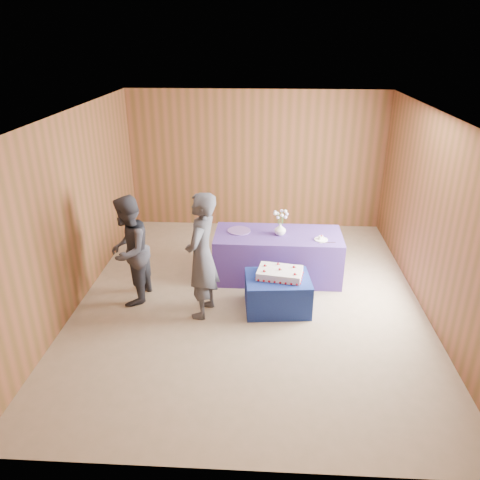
# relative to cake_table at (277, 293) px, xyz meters

# --- Properties ---
(ground) EXTENTS (6.00, 6.00, 0.00)m
(ground) POSITION_rel_cake_table_xyz_m (-0.40, 0.23, -0.25)
(ground) COLOR gray
(ground) RESTS_ON ground
(room_shell) EXTENTS (5.04, 6.04, 2.72)m
(room_shell) POSITION_rel_cake_table_xyz_m (-0.40, 0.23, 1.55)
(room_shell) COLOR brown
(room_shell) RESTS_ON ground
(cake_table) EXTENTS (0.96, 0.78, 0.50)m
(cake_table) POSITION_rel_cake_table_xyz_m (0.00, 0.00, 0.00)
(cake_table) COLOR navy
(cake_table) RESTS_ON ground
(serving_table) EXTENTS (2.01, 0.92, 0.75)m
(serving_table) POSITION_rel_cake_table_xyz_m (0.01, 0.98, 0.12)
(serving_table) COLOR #442E80
(serving_table) RESTS_ON ground
(sheet_cake) EXTENTS (0.70, 0.54, 0.15)m
(sheet_cake) POSITION_rel_cake_table_xyz_m (0.02, 0.04, 0.31)
(sheet_cake) COLOR white
(sheet_cake) RESTS_ON cake_table
(vase) EXTENTS (0.22, 0.22, 0.19)m
(vase) POSITION_rel_cake_table_xyz_m (0.04, 0.96, 0.59)
(vase) COLOR white
(vase) RESTS_ON serving_table
(flower_spray) EXTENTS (0.23, 0.24, 0.18)m
(flower_spray) POSITION_rel_cake_table_xyz_m (0.04, 0.96, 0.84)
(flower_spray) COLOR #2B6D2C
(flower_spray) RESTS_ON vase
(platter) EXTENTS (0.39, 0.39, 0.02)m
(platter) POSITION_rel_cake_table_xyz_m (-0.61, 1.06, 0.51)
(platter) COLOR #6C4D9A
(platter) RESTS_ON serving_table
(plate) EXTENTS (0.21, 0.21, 0.01)m
(plate) POSITION_rel_cake_table_xyz_m (0.66, 0.79, 0.51)
(plate) COLOR white
(plate) RESTS_ON serving_table
(cake_slice) EXTENTS (0.08, 0.07, 0.08)m
(cake_slice) POSITION_rel_cake_table_xyz_m (0.66, 0.79, 0.54)
(cake_slice) COLOR white
(cake_slice) RESTS_ON plate
(knife) EXTENTS (0.26, 0.06, 0.00)m
(knife) POSITION_rel_cake_table_xyz_m (0.75, 0.69, 0.50)
(knife) COLOR #ADAEB2
(knife) RESTS_ON serving_table
(guest_left) EXTENTS (0.56, 0.73, 1.79)m
(guest_left) POSITION_rel_cake_table_xyz_m (-1.04, -0.17, 0.64)
(guest_left) COLOR #3B3C45
(guest_left) RESTS_ON ground
(guest_right) EXTENTS (0.66, 0.82, 1.62)m
(guest_right) POSITION_rel_cake_table_xyz_m (-2.13, 0.12, 0.56)
(guest_right) COLOR #353640
(guest_right) RESTS_ON ground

